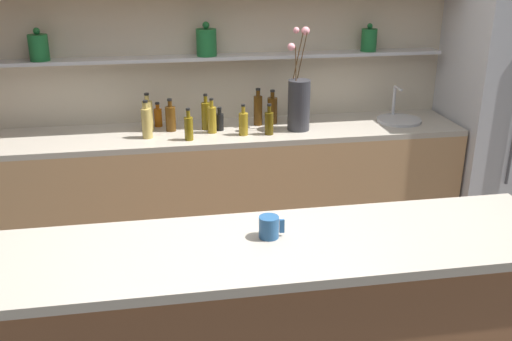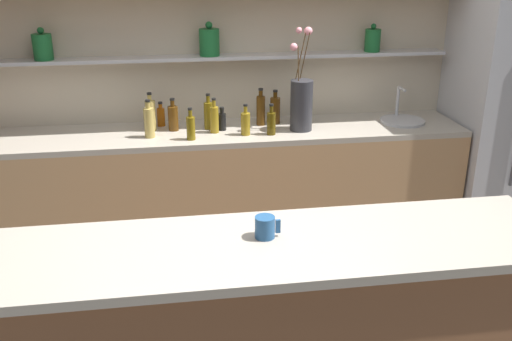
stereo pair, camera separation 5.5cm
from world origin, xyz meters
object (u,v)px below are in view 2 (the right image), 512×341
object	(u,v)px
bottle_oil_7	(214,119)
flower_vase	(301,102)
refrigerator	(511,114)
bottle_spirit_1	(149,122)
bottle_oil_0	(209,115)
bottle_sauce_10	(161,116)
bottle_spirit_2	(173,118)
bottle_spirit_8	(275,110)
bottle_spirit_6	(261,110)
sink_fixture	(402,119)
coffee_mug	(265,227)
bottle_oil_9	(271,123)
bottle_sauce_5	(222,121)
bottle_oil_11	(246,123)
bottle_spirit_4	(151,115)
bottle_oil_3	(191,127)

from	to	relation	value
bottle_oil_7	flower_vase	bearing A→B (deg)	-2.58
refrigerator	bottle_spirit_1	bearing A→B (deg)	-178.98
bottle_oil_0	bottle_sauce_10	xyz separation A→B (m)	(-0.34, 0.13, -0.03)
bottle_spirit_2	bottle_spirit_1	bearing A→B (deg)	-139.86
bottle_spirit_8	bottle_spirit_6	bearing A→B (deg)	-167.43
sink_fixture	bottle_spirit_8	xyz separation A→B (m)	(-0.96, 0.11, 0.08)
bottle_oil_0	coffee_mug	world-z (taller)	bottle_oil_0
bottle_spirit_1	refrigerator	bearing A→B (deg)	1.02
bottle_oil_0	bottle_oil_9	size ratio (longest dim) A/B	1.18
bottle_spirit_8	coffee_mug	size ratio (longest dim) A/B	2.45
bottle_spirit_2	bottle_sauce_5	bearing A→B (deg)	-7.37
bottle_oil_11	bottle_sauce_5	bearing A→B (deg)	137.43
coffee_mug	bottle_spirit_1	bearing A→B (deg)	106.23
bottle_spirit_2	bottle_sauce_5	world-z (taller)	bottle_spirit_2
bottle_spirit_4	coffee_mug	size ratio (longest dim) A/B	2.66
bottle_oil_3	bottle_sauce_10	distance (m)	0.42
bottle_spirit_2	bottle_oil_7	size ratio (longest dim) A/B	0.94
bottle_spirit_1	bottle_oil_11	bearing A→B (deg)	-3.85
bottle_spirit_2	bottle_spirit_6	world-z (taller)	bottle_spirit_6
bottle_oil_7	bottle_oil_11	world-z (taller)	bottle_oil_7
bottle_spirit_1	bottle_oil_9	distance (m)	0.84
flower_vase	bottle_oil_11	bearing A→B (deg)	-171.58
bottle_spirit_4	bottle_oil_0	bearing A→B (deg)	-3.61
bottle_oil_0	bottle_oil_9	xyz separation A→B (m)	(0.42, -0.20, -0.02)
refrigerator	bottle_sauce_5	world-z (taller)	refrigerator
bottle_spirit_6	bottle_sauce_10	xyz separation A→B (m)	(-0.73, 0.09, -0.04)
bottle_spirit_4	coffee_mug	world-z (taller)	bottle_spirit_4
bottle_oil_0	bottle_spirit_6	size ratio (longest dim) A/B	0.94
bottle_spirit_2	coffee_mug	bearing A→B (deg)	-79.62
bottle_sauce_10	bottle_oil_0	bearing A→B (deg)	-20.78
bottle_oil_11	bottle_spirit_4	bearing A→B (deg)	162.31
refrigerator	bottle_spirit_6	xyz separation A→B (m)	(-1.92, 0.13, 0.08)
bottle_sauce_5	flower_vase	bearing A→B (deg)	-7.96
bottle_sauce_10	bottle_oil_3	bearing A→B (deg)	-60.89
bottle_spirit_6	bottle_oil_9	size ratio (longest dim) A/B	1.25
bottle_oil_3	bottle_oil_11	distance (m)	0.39
bottle_oil_3	bottle_sauce_10	world-z (taller)	bottle_oil_3
bottle_spirit_2	bottle_spirit_8	world-z (taller)	bottle_spirit_8
bottle_oil_7	bottle_sauce_5	bearing A→B (deg)	40.40
bottle_spirit_6	sink_fixture	bearing A→B (deg)	-4.48
bottle_oil_7	bottle_oil_11	xyz separation A→B (m)	(0.21, -0.09, -0.01)
sink_fixture	bottle_oil_7	size ratio (longest dim) A/B	1.33
sink_fixture	bottle_oil_9	distance (m)	1.05
sink_fixture	bottle_oil_0	size ratio (longest dim) A/B	1.28
refrigerator	bottle_spirit_4	size ratio (longest dim) A/B	6.97
bottle_oil_3	bottle_oil_7	size ratio (longest dim) A/B	0.89
flower_vase	sink_fixture	distance (m)	0.83
bottle_spirit_8	sink_fixture	bearing A→B (deg)	-6.49
bottle_spirit_1	bottle_spirit_6	bearing A→B (deg)	12.61
bottle_spirit_2	bottle_spirit_6	xyz separation A→B (m)	(0.64, 0.04, 0.02)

